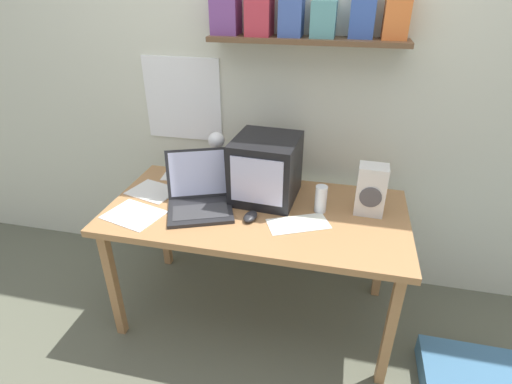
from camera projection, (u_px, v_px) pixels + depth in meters
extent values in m
plane|color=#5D604E|center=(256.00, 311.00, 2.39)|extent=(12.00, 12.00, 0.00)
cube|color=beige|center=(277.00, 71.00, 2.20)|extent=(5.60, 0.06, 2.60)
cube|color=white|center=(183.00, 99.00, 2.36)|extent=(0.47, 0.01, 0.49)
cube|color=brown|center=(307.00, 40.00, 1.98)|extent=(0.99, 0.18, 0.02)
cube|color=#78438A|center=(226.00, 11.00, 2.02)|extent=(0.14, 0.13, 0.22)
cube|color=#C03443|center=(259.00, 9.00, 1.97)|extent=(0.12, 0.15, 0.24)
cube|color=#415DA8|center=(292.00, 12.00, 1.95)|extent=(0.11, 0.14, 0.23)
cube|color=#58999B|center=(324.00, 19.00, 1.93)|extent=(0.12, 0.14, 0.17)
cube|color=#395AAC|center=(362.00, 15.00, 1.90)|extent=(0.12, 0.11, 0.20)
cube|color=orange|center=(397.00, 15.00, 1.86)|extent=(0.12, 0.12, 0.21)
cube|color=#AC7849|center=(256.00, 212.00, 2.05)|extent=(1.52, 0.76, 0.03)
cube|color=#AC7849|center=(113.00, 285.00, 2.09)|extent=(0.04, 0.05, 0.68)
cube|color=#AC7849|center=(390.00, 332.00, 1.82)|extent=(0.04, 0.05, 0.68)
cube|color=#AC7849|center=(164.00, 221.00, 2.63)|extent=(0.04, 0.05, 0.68)
cube|color=#AC7849|center=(383.00, 250.00, 2.36)|extent=(0.04, 0.05, 0.68)
cube|color=black|center=(266.00, 168.00, 2.08)|extent=(0.34, 0.36, 0.33)
cube|color=silver|center=(256.00, 182.00, 1.93)|extent=(0.26, 0.03, 0.24)
cube|color=#232326|center=(200.00, 211.00, 2.01)|extent=(0.39, 0.36, 0.02)
cube|color=#38383A|center=(200.00, 211.00, 1.99)|extent=(0.31, 0.23, 0.00)
cube|color=#232326|center=(197.00, 173.00, 2.09)|extent=(0.33, 0.19, 0.25)
cube|color=silver|center=(197.00, 173.00, 2.09)|extent=(0.30, 0.18, 0.22)
cylinder|color=white|center=(222.00, 180.00, 2.32)|extent=(0.11, 0.11, 0.01)
cylinder|color=white|center=(221.00, 158.00, 2.26)|extent=(0.02, 0.02, 0.26)
sphere|color=white|center=(216.00, 140.00, 2.15)|extent=(0.09, 0.09, 0.09)
cylinder|color=white|center=(321.00, 199.00, 1.99)|extent=(0.06, 0.06, 0.14)
cylinder|color=#CC3D47|center=(321.00, 202.00, 2.00)|extent=(0.05, 0.05, 0.10)
cube|color=silver|center=(371.00, 190.00, 1.96)|extent=(0.14, 0.11, 0.26)
cylinder|color=#4C4C51|center=(370.00, 197.00, 1.92)|extent=(0.11, 0.01, 0.11)
ellipsoid|color=#232326|center=(250.00, 216.00, 1.95)|extent=(0.08, 0.11, 0.03)
cube|color=silver|center=(180.00, 176.00, 2.38)|extent=(0.22, 0.16, 0.00)
cube|color=white|center=(134.00, 215.00, 1.99)|extent=(0.32, 0.28, 0.00)
cube|color=white|center=(298.00, 224.00, 1.92)|extent=(0.33, 0.25, 0.00)
cube|color=white|center=(153.00, 191.00, 2.21)|extent=(0.30, 0.26, 0.00)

